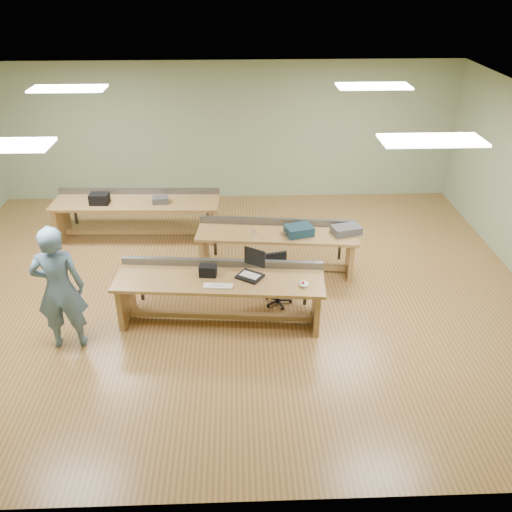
% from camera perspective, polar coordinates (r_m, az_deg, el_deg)
% --- Properties ---
extents(floor, '(10.00, 10.00, 0.00)m').
position_cam_1_polar(floor, '(9.02, -3.17, -3.57)').
color(floor, olive).
rests_on(floor, ground).
extents(ceiling, '(10.00, 10.00, 0.00)m').
position_cam_1_polar(ceiling, '(7.82, -3.78, 15.28)').
color(ceiling, silver).
rests_on(ceiling, wall_back).
extents(wall_back, '(10.00, 0.04, 3.00)m').
position_cam_1_polar(wall_back, '(12.07, -3.15, 12.88)').
color(wall_back, gray).
rests_on(wall_back, floor).
extents(wall_front, '(10.00, 0.04, 3.00)m').
position_cam_1_polar(wall_front, '(4.92, -4.17, -14.02)').
color(wall_front, gray).
rests_on(wall_front, floor).
extents(fluor_panels, '(6.20, 3.50, 0.03)m').
position_cam_1_polar(fluor_panels, '(7.83, -3.77, 15.06)').
color(fluor_panels, white).
rests_on(fluor_panels, ceiling).
extents(workbench_front, '(3.11, 1.09, 0.86)m').
position_cam_1_polar(workbench_front, '(8.02, -3.80, -3.39)').
color(workbench_front, '#A17844').
rests_on(workbench_front, floor).
extents(workbench_mid, '(2.78, 1.01, 0.86)m').
position_cam_1_polar(workbench_mid, '(9.31, 2.20, 1.50)').
color(workbench_mid, '#A17844').
rests_on(workbench_mid, floor).
extents(workbench_back, '(3.19, 0.96, 0.86)m').
position_cam_1_polar(workbench_back, '(10.75, -12.41, 4.81)').
color(workbench_back, '#A17844').
rests_on(workbench_back, floor).
extents(person, '(0.73, 0.52, 1.86)m').
position_cam_1_polar(person, '(7.77, -20.01, -3.23)').
color(person, slate).
rests_on(person, floor).
extents(laptop_base, '(0.45, 0.43, 0.04)m').
position_cam_1_polar(laptop_base, '(7.89, -0.65, -2.16)').
color(laptop_base, black).
rests_on(laptop_base, workbench_front).
extents(laptop_screen, '(0.30, 0.21, 0.27)m').
position_cam_1_polar(laptop_screen, '(7.86, -0.13, -0.12)').
color(laptop_screen, black).
rests_on(laptop_screen, laptop_base).
extents(keyboard, '(0.43, 0.18, 0.02)m').
position_cam_1_polar(keyboard, '(7.69, -4.02, -3.18)').
color(keyboard, silver).
rests_on(keyboard, workbench_front).
extents(trackball_mouse, '(0.17, 0.18, 0.07)m').
position_cam_1_polar(trackball_mouse, '(7.71, 5.08, -2.96)').
color(trackball_mouse, white).
rests_on(trackball_mouse, workbench_front).
extents(camera_bag, '(0.27, 0.19, 0.17)m').
position_cam_1_polar(camera_bag, '(7.93, -5.07, -1.54)').
color(camera_bag, black).
rests_on(camera_bag, workbench_front).
extents(task_chair, '(0.53, 0.53, 0.82)m').
position_cam_1_polar(task_chair, '(8.56, 2.26, -3.13)').
color(task_chair, black).
rests_on(task_chair, floor).
extents(parts_bin_teal, '(0.51, 0.44, 0.15)m').
position_cam_1_polar(parts_bin_teal, '(9.11, 4.54, 2.71)').
color(parts_bin_teal, '#122E3C').
rests_on(parts_bin_teal, workbench_mid).
extents(parts_bin_grey, '(0.53, 0.41, 0.13)m').
position_cam_1_polar(parts_bin_grey, '(9.25, 9.49, 2.73)').
color(parts_bin_grey, '#3E3E41').
rests_on(parts_bin_grey, workbench_mid).
extents(mug, '(0.15, 0.15, 0.09)m').
position_cam_1_polar(mug, '(9.08, 3.32, 2.43)').
color(mug, '#3E3E41').
rests_on(mug, workbench_mid).
extents(drinks_can, '(0.08, 0.08, 0.11)m').
position_cam_1_polar(drinks_can, '(9.03, -0.17, 2.41)').
color(drinks_can, silver).
rests_on(drinks_can, workbench_mid).
extents(storage_box_back, '(0.36, 0.27, 0.20)m').
position_cam_1_polar(storage_box_back, '(10.66, -16.16, 5.81)').
color(storage_box_back, black).
rests_on(storage_box_back, workbench_back).
extents(tray_back, '(0.31, 0.24, 0.12)m').
position_cam_1_polar(tray_back, '(10.45, -10.03, 5.82)').
color(tray_back, '#3E3E41').
rests_on(tray_back, workbench_back).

